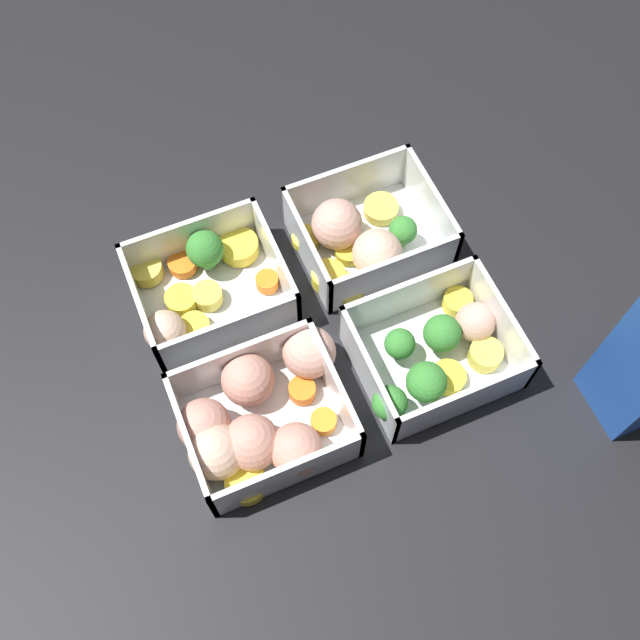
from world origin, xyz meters
TOP-DOWN VIEW (x-y plane):
  - ground_plane at (0.00, 0.00)m, footprint 4.00×4.00m
  - container_near_left at (-0.07, -0.07)m, footprint 0.15×0.13m
  - container_near_right at (0.09, -0.08)m, footprint 0.15×0.13m
  - container_far_left at (-0.09, 0.07)m, footprint 0.15×0.12m
  - container_far_right at (0.09, 0.07)m, footprint 0.18×0.15m

SIDE VIEW (x-z plane):
  - ground_plane at x=0.00m, z-range 0.00..0.00m
  - container_near_right at x=0.09m, z-range -0.01..0.05m
  - container_far_left at x=-0.09m, z-range -0.01..0.05m
  - container_near_left at x=-0.07m, z-range 0.00..0.05m
  - container_far_right at x=0.09m, z-range 0.00..0.05m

